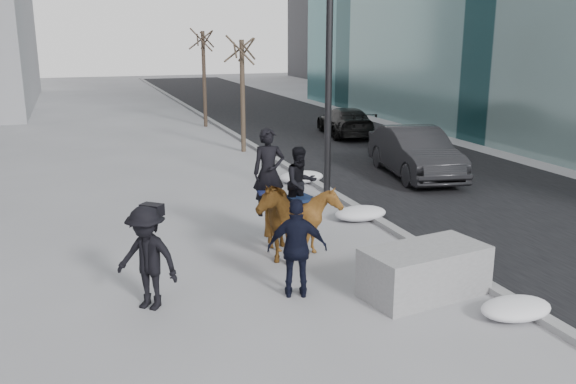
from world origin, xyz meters
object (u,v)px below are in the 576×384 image
object	(u,v)px
mounted_right	(302,211)
mounted_left	(271,210)
planter	(424,271)
car_near	(415,152)

from	to	relation	value
mounted_right	mounted_left	bearing A→B (deg)	173.34
mounted_left	planter	bearing A→B (deg)	-55.51
planter	mounted_right	world-z (taller)	mounted_right
planter	car_near	distance (m)	9.34
planter	mounted_left	world-z (taller)	mounted_left
planter	car_near	size ratio (longest dim) A/B	0.46
planter	car_near	world-z (taller)	car_near
car_near	mounted_left	distance (m)	8.44
planter	mounted_left	size ratio (longest dim) A/B	0.83
planter	mounted_left	bearing A→B (deg)	124.49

